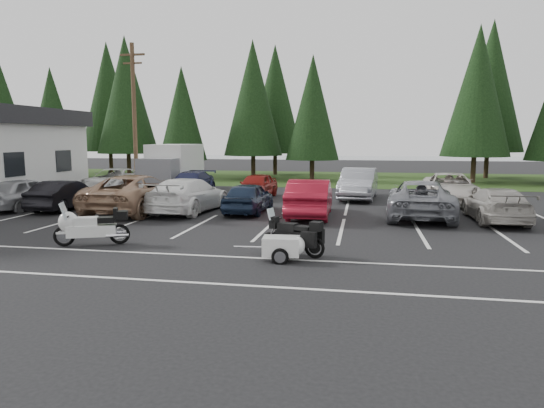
{
  "coord_description": "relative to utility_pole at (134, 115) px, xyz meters",
  "views": [
    {
      "loc": [
        3.89,
        -16.15,
        3.24
      ],
      "look_at": [
        0.96,
        -0.5,
        1.1
      ],
      "focal_mm": 32.0,
      "sensor_mm": 36.0,
      "label": 1
    }
  ],
  "objects": [
    {
      "name": "car_near_0",
      "position": [
        -1.55,
        -8.28,
        -3.96
      ],
      "size": [
        2.11,
        4.46,
        1.48
      ],
      "primitive_type": "imported",
      "rotation": [
        0.0,
        0.0,
        3.06
      ],
      "color": "#999A9D",
      "rests_on": "ground"
    },
    {
      "name": "conifer_5",
      "position": [
        10.0,
        9.6,
        0.93
      ],
      "size": [
        4.14,
        4.14,
        9.63
      ],
      "color": "#332316",
      "rests_on": "ground"
    },
    {
      "name": "conifer_6",
      "position": [
        22.0,
        10.1,
        2.01
      ],
      "size": [
        4.93,
        4.93,
        11.48
      ],
      "color": "#332316",
      "rests_on": "ground"
    },
    {
      "name": "conifer_3",
      "position": [
        -0.5,
        9.4,
        0.57
      ],
      "size": [
        3.87,
        3.87,
        9.02
      ],
      "color": "#332316",
      "rests_on": "ground"
    },
    {
      "name": "car_far_1",
      "position": [
        4.22,
        -1.92,
        -4.0
      ],
      "size": [
        1.96,
        4.78,
        1.39
      ],
      "primitive_type": "imported",
      "rotation": [
        0.0,
        0.0,
        0.0
      ],
      "color": "#191C3F",
      "rests_on": "ground"
    },
    {
      "name": "conifer_back_b",
      "position": [
        6.0,
        15.5,
        2.07
      ],
      "size": [
        4.97,
        4.97,
        11.58
      ],
      "color": "#332316",
      "rests_on": "ground"
    },
    {
      "name": "adventure_motorcycle",
      "position": [
        12.0,
        -15.01,
        -4.04
      ],
      "size": [
        2.3,
        1.4,
        1.32
      ],
      "primitive_type": null,
      "rotation": [
        0.0,
        0.0,
        -0.32
      ],
      "color": "black",
      "rests_on": "ground"
    },
    {
      "name": "cargo_trailer",
      "position": [
        11.8,
        -15.64,
        -4.37
      ],
      "size": [
        1.48,
        0.91,
        0.66
      ],
      "primitive_type": null,
      "rotation": [
        0.0,
        0.0,
        0.08
      ],
      "color": "white",
      "rests_on": "ground"
    },
    {
      "name": "utility_pole",
      "position": [
        0.0,
        0.0,
        0.0
      ],
      "size": [
        1.6,
        0.26,
        9.0
      ],
      "color": "#473321",
      "rests_on": "ground"
    },
    {
      "name": "car_far_2",
      "position": [
        8.15,
        -2.15,
        -4.01
      ],
      "size": [
        1.97,
        4.15,
        1.37
      ],
      "primitive_type": "imported",
      "rotation": [
        0.0,
        0.0,
        -0.09
      ],
      "color": "maroon",
      "rests_on": "ground"
    },
    {
      "name": "car_near_2",
      "position": [
        3.97,
        -8.09,
        -3.86
      ],
      "size": [
        2.91,
        6.09,
        1.68
      ],
      "primitive_type": "imported",
      "rotation": [
        0.0,
        0.0,
        3.12
      ],
      "color": "#9B775A",
      "rests_on": "ground"
    },
    {
      "name": "conifer_2",
      "position": [
        -6.0,
        10.8,
        2.25
      ],
      "size": [
        5.1,
        5.1,
        11.89
      ],
      "color": "#332316",
      "rests_on": "ground"
    },
    {
      "name": "car_far_3",
      "position": [
        13.69,
        -1.5,
        -3.87
      ],
      "size": [
        2.18,
        5.17,
        1.66
      ],
      "primitive_type": "imported",
      "rotation": [
        0.0,
        0.0,
        -0.09
      ],
      "color": "gray",
      "rests_on": "ground"
    },
    {
      "name": "car_near_6",
      "position": [
        16.27,
        -7.49,
        -3.92
      ],
      "size": [
        2.98,
        5.77,
        1.56
      ],
      "primitive_type": "imported",
      "rotation": [
        0.0,
        0.0,
        3.07
      ],
      "color": "slate",
      "rests_on": "ground"
    },
    {
      "name": "conifer_back_c",
      "position": [
        24.0,
        14.8,
        2.8
      ],
      "size": [
        5.5,
        5.5,
        12.81
      ],
      "color": "#332316",
      "rests_on": "ground"
    },
    {
      "name": "car_far_4",
      "position": [
        18.28,
        -2.35,
        -3.94
      ],
      "size": [
        2.9,
        5.63,
        1.52
      ],
      "primitive_type": "imported",
      "rotation": [
        0.0,
        0.0,
        -0.07
      ],
      "color": "beige",
      "rests_on": "ground"
    },
    {
      "name": "conifer_0",
      "position": [
        -18.0,
        10.5,
        1.53
      ],
      "size": [
        4.58,
        4.58,
        10.66
      ],
      "color": "#332316",
      "rests_on": "ground"
    },
    {
      "name": "ground",
      "position": [
        10.0,
        -12.0,
        -4.7
      ],
      "size": [
        120.0,
        120.0,
        0.0
      ],
      "primitive_type": "plane",
      "color": "black",
      "rests_on": "ground"
    },
    {
      "name": "lake_water",
      "position": [
        14.0,
        43.0,
        -4.7
      ],
      "size": [
        70.0,
        50.0,
        0.02
      ],
      "primitive_type": "cube",
      "color": "slate",
      "rests_on": "ground"
    },
    {
      "name": "car_far_0",
      "position": [
        -0.55,
        -1.76,
        -3.94
      ],
      "size": [
        2.6,
        5.48,
        1.51
      ],
      "primitive_type": "imported",
      "rotation": [
        0.0,
        0.0,
        0.02
      ],
      "color": "silver",
      "rests_on": "ground"
    },
    {
      "name": "grass_strip",
      "position": [
        10.0,
        12.0,
        -4.69
      ],
      "size": [
        80.0,
        16.0,
        0.01
      ],
      "primitive_type": "cube",
      "color": "#223912",
      "rests_on": "ground"
    },
    {
      "name": "box_truck",
      "position": [
        2.0,
        0.5,
        -3.25
      ],
      "size": [
        2.4,
        5.6,
        2.9
      ],
      "primitive_type": null,
      "color": "silver",
      "rests_on": "ground"
    },
    {
      "name": "car_near_4",
      "position": [
        8.97,
        -7.49,
        -4.02
      ],
      "size": [
        1.71,
        4.03,
        1.36
      ],
      "primitive_type": "imported",
      "rotation": [
        0.0,
        0.0,
        3.12
      ],
      "color": "#17233A",
      "rests_on": "ground"
    },
    {
      "name": "car_near_7",
      "position": [
        19.09,
        -7.97,
        -4.02
      ],
      "size": [
        1.91,
        4.65,
        1.35
      ],
      "primitive_type": "imported",
      "rotation": [
        0.0,
        0.0,
        3.15
      ],
      "color": "#9F9A92",
      "rests_on": "ground"
    },
    {
      "name": "conifer_4",
      "position": [
        5.0,
        10.9,
        1.83
      ],
      "size": [
        4.8,
        4.8,
        11.17
      ],
      "color": "#332316",
      "rests_on": "ground"
    },
    {
      "name": "stall_markings",
      "position": [
        10.0,
        -10.0,
        -4.69
      ],
      "size": [
        32.0,
        16.0,
        0.01
      ],
      "primitive_type": "cube",
      "color": "silver",
      "rests_on": "ground"
    },
    {
      "name": "car_near_5",
      "position": [
        11.74,
        -8.0,
        -3.91
      ],
      "size": [
        1.8,
        4.84,
        1.58
      ],
      "primitive_type": "imported",
      "rotation": [
        0.0,
        0.0,
        3.17
      ],
      "color": "maroon",
      "rests_on": "ground"
    },
    {
      "name": "conifer_back_a",
      "position": [
        -10.0,
        15.0,
        2.49
      ],
      "size": [
        5.28,
        5.28,
        12.3
      ],
      "color": "#332316",
      "rests_on": "ground"
    },
    {
      "name": "conifer_1",
      "position": [
        -12.0,
        9.2,
        0.69
      ],
      "size": [
        3.96,
        3.96,
        9.22
      ],
      "color": "#332316",
      "rests_on": "ground"
    },
    {
      "name": "car_near_3",
      "position": [
        6.31,
        -7.81,
        -3.93
      ],
      "size": [
        2.62,
        5.45,
        1.53
      ],
      "primitive_type": "imported",
      "rotation": [
        0.0,
        0.0,
        3.05
      ],
      "color": "white",
      "rests_on": "ground"
    },
    {
      "name": "touring_motorcycle",
      "position": [
        5.78,
        -14.83,
        -4.01
      ],
      "size": [
        2.57,
        1.66,
        1.37
      ],
      "primitive_type": null,
      "rotation": [
        0.0,
        0.0,
        0.4
      ],
      "color": "silver",
      "rests_on": "ground"
    },
    {
      "name": "car_near_1",
      "position": [
        0.42,
        -8.11,
        -4.02
      ],
      "size": [
        1.48,
        4.13,
        1.36
      ],
      "primitive_type": "imported",
      "rotation": [
        0.0,
        0.0,
        3.15
      ],
      "color": "black",
      "rests_on": "ground"
    }
  ]
}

